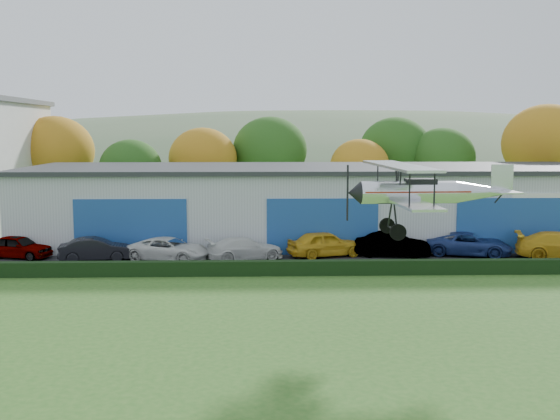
{
  "coord_description": "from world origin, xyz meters",
  "views": [
    {
      "loc": [
        1.1,
        -19.23,
        7.83
      ],
      "look_at": [
        1.98,
        10.25,
        4.29
      ],
      "focal_mm": 42.61,
      "sensor_mm": 36.0,
      "label": 1
    }
  ],
  "objects_px": {
    "hangar": "(315,203)",
    "biplane": "(423,190)",
    "car_5": "(393,244)",
    "car_0": "(18,247)",
    "car_2": "(170,249)",
    "car_4": "(325,244)",
    "car_1": "(96,249)",
    "car_6": "(469,244)",
    "car_3": "(245,249)"
  },
  "relations": [
    {
      "from": "hangar",
      "to": "biplane",
      "type": "xyz_separation_m",
      "value": [
        2.48,
        -21.43,
        2.85
      ]
    },
    {
      "from": "car_5",
      "to": "biplane",
      "type": "height_order",
      "value": "biplane"
    },
    {
      "from": "hangar",
      "to": "car_0",
      "type": "height_order",
      "value": "hangar"
    },
    {
      "from": "car_2",
      "to": "car_4",
      "type": "relative_size",
      "value": 1.06
    },
    {
      "from": "car_0",
      "to": "car_2",
      "type": "height_order",
      "value": "car_0"
    },
    {
      "from": "car_5",
      "to": "car_1",
      "type": "bearing_deg",
      "value": 106.03
    },
    {
      "from": "car_6",
      "to": "car_3",
      "type": "bearing_deg",
      "value": 110.43
    },
    {
      "from": "hangar",
      "to": "car_2",
      "type": "bearing_deg",
      "value": -140.44
    },
    {
      "from": "car_5",
      "to": "car_0",
      "type": "bearing_deg",
      "value": 102.82
    },
    {
      "from": "car_1",
      "to": "car_5",
      "type": "bearing_deg",
      "value": -97.65
    },
    {
      "from": "hangar",
      "to": "car_3",
      "type": "distance_m",
      "value": 9.22
    },
    {
      "from": "car_6",
      "to": "car_2",
      "type": "bearing_deg",
      "value": 109.89
    },
    {
      "from": "car_1",
      "to": "car_6",
      "type": "bearing_deg",
      "value": -97.64
    },
    {
      "from": "car_0",
      "to": "biplane",
      "type": "bearing_deg",
      "value": -108.74
    },
    {
      "from": "hangar",
      "to": "car_6",
      "type": "relative_size",
      "value": 7.78
    },
    {
      "from": "biplane",
      "to": "car_3",
      "type": "bearing_deg",
      "value": 115.44
    },
    {
      "from": "car_1",
      "to": "car_5",
      "type": "relative_size",
      "value": 0.93
    },
    {
      "from": "car_1",
      "to": "car_3",
      "type": "height_order",
      "value": "car_1"
    },
    {
      "from": "car_2",
      "to": "biplane",
      "type": "distance_m",
      "value": 18.72
    },
    {
      "from": "car_4",
      "to": "car_6",
      "type": "bearing_deg",
      "value": -107.73
    },
    {
      "from": "car_2",
      "to": "car_4",
      "type": "xyz_separation_m",
      "value": [
        9.49,
        1.01,
        0.11
      ]
    },
    {
      "from": "car_3",
      "to": "biplane",
      "type": "height_order",
      "value": "biplane"
    },
    {
      "from": "hangar",
      "to": "car_3",
      "type": "relative_size",
      "value": 8.72
    },
    {
      "from": "car_0",
      "to": "car_3",
      "type": "distance_m",
      "value": 13.93
    },
    {
      "from": "car_4",
      "to": "car_5",
      "type": "distance_m",
      "value": 4.17
    },
    {
      "from": "hangar",
      "to": "car_4",
      "type": "relative_size",
      "value": 8.62
    },
    {
      "from": "car_2",
      "to": "car_6",
      "type": "bearing_deg",
      "value": -67.25
    },
    {
      "from": "car_1",
      "to": "biplane",
      "type": "height_order",
      "value": "biplane"
    },
    {
      "from": "car_2",
      "to": "car_4",
      "type": "height_order",
      "value": "car_4"
    },
    {
      "from": "car_3",
      "to": "biplane",
      "type": "relative_size",
      "value": 0.61
    },
    {
      "from": "car_2",
      "to": "car_4",
      "type": "bearing_deg",
      "value": -64.54
    },
    {
      "from": "car_5",
      "to": "biplane",
      "type": "distance_m",
      "value": 15.4
    },
    {
      "from": "hangar",
      "to": "car_4",
      "type": "distance_m",
      "value": 6.97
    },
    {
      "from": "car_5",
      "to": "biplane",
      "type": "bearing_deg",
      "value": -173.78
    },
    {
      "from": "car_6",
      "to": "biplane",
      "type": "distance_m",
      "value": 16.9
    },
    {
      "from": "car_5",
      "to": "car_6",
      "type": "distance_m",
      "value": 4.88
    },
    {
      "from": "car_5",
      "to": "car_6",
      "type": "relative_size",
      "value": 0.88
    },
    {
      "from": "car_5",
      "to": "car_4",
      "type": "bearing_deg",
      "value": 101.2
    },
    {
      "from": "hangar",
      "to": "car_1",
      "type": "xyz_separation_m",
      "value": [
        -13.76,
        -7.73,
        -1.9
      ]
    },
    {
      "from": "hangar",
      "to": "car_6",
      "type": "xyz_separation_m",
      "value": [
        9.16,
        -6.65,
        -1.88
      ]
    },
    {
      "from": "hangar",
      "to": "biplane",
      "type": "bearing_deg",
      "value": -83.41
    },
    {
      "from": "hangar",
      "to": "car_5",
      "type": "relative_size",
      "value": 8.8
    },
    {
      "from": "car_1",
      "to": "biplane",
      "type": "relative_size",
      "value": 0.57
    },
    {
      "from": "car_1",
      "to": "car_6",
      "type": "height_order",
      "value": "car_6"
    },
    {
      "from": "car_4",
      "to": "car_6",
      "type": "relative_size",
      "value": 0.9
    },
    {
      "from": "car_3",
      "to": "car_6",
      "type": "relative_size",
      "value": 0.89
    },
    {
      "from": "hangar",
      "to": "car_0",
      "type": "bearing_deg",
      "value": -160.4
    },
    {
      "from": "car_2",
      "to": "car_6",
      "type": "distance_m",
      "value": 18.56
    },
    {
      "from": "car_6",
      "to": "biplane",
      "type": "relative_size",
      "value": 0.69
    },
    {
      "from": "hangar",
      "to": "car_5",
      "type": "height_order",
      "value": "hangar"
    }
  ]
}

